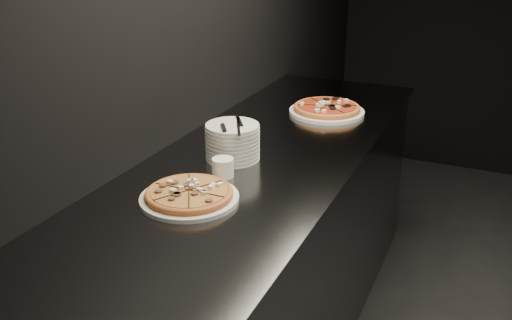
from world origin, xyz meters
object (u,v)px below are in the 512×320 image
at_px(cutlery, 232,125).
at_px(counter, 259,258).
at_px(ramekin, 223,167).
at_px(pizza_mushroom, 189,195).
at_px(pizza_tomato, 327,109).
at_px(plate_stack, 233,142).

bearing_deg(cutlery, counter, 18.94).
distance_m(counter, ramekin, 0.55).
bearing_deg(pizza_mushroom, counter, 84.22).
xyz_separation_m(counter, pizza_tomato, (0.08, 0.60, 0.48)).
bearing_deg(counter, cutlery, -127.46).
height_order(counter, cutlery, cutlery).
bearing_deg(ramekin, counter, 81.54).
height_order(counter, pizza_mushroom, pizza_mushroom).
distance_m(plate_stack, cutlery, 0.07).
bearing_deg(cutlery, ramekin, -110.51).
bearing_deg(ramekin, pizza_mushroom, -92.76).
relative_size(pizza_tomato, cutlery, 1.97).
bearing_deg(counter, ramekin, -98.46).
height_order(pizza_mushroom, plate_stack, plate_stack).
bearing_deg(pizza_tomato, ramekin, -97.58).
xyz_separation_m(pizza_mushroom, cutlery, (-0.02, 0.36, 0.12)).
relative_size(pizza_tomato, plate_stack, 2.02).
relative_size(plate_stack, ramekin, 2.63).
bearing_deg(counter, pizza_mushroom, -95.78).
xyz_separation_m(counter, cutlery, (-0.07, -0.09, 0.60)).
distance_m(plate_stack, ramekin, 0.17).
relative_size(pizza_tomato, ramekin, 5.31).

